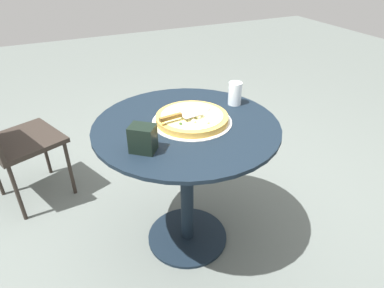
{
  "coord_description": "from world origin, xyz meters",
  "views": [
    {
      "loc": [
        -1.3,
        0.58,
        1.51
      ],
      "look_at": [
        0.01,
        -0.03,
        0.63
      ],
      "focal_mm": 31.65,
      "sensor_mm": 36.0,
      "label": 1
    }
  ],
  "objects_px": {
    "patio_table": "(187,159)",
    "drinking_cup": "(235,93)",
    "pizza_on_tray": "(192,118)",
    "napkin_dispenser": "(143,139)",
    "pizza_server": "(180,115)",
    "patio_chair_near": "(6,133)"
  },
  "relations": [
    {
      "from": "pizza_on_tray",
      "to": "drinking_cup",
      "type": "height_order",
      "value": "drinking_cup"
    },
    {
      "from": "pizza_server",
      "to": "patio_chair_near",
      "type": "relative_size",
      "value": 0.23
    },
    {
      "from": "pizza_on_tray",
      "to": "napkin_dispenser",
      "type": "xyz_separation_m",
      "value": [
        -0.15,
        0.29,
        0.04
      ]
    },
    {
      "from": "pizza_server",
      "to": "napkin_dispenser",
      "type": "height_order",
      "value": "napkin_dispenser"
    },
    {
      "from": "drinking_cup",
      "to": "napkin_dispenser",
      "type": "bearing_deg",
      "value": 112.3
    },
    {
      "from": "pizza_server",
      "to": "patio_chair_near",
      "type": "xyz_separation_m",
      "value": [
        0.78,
        0.81,
        -0.3
      ]
    },
    {
      "from": "napkin_dispenser",
      "to": "patio_chair_near",
      "type": "distance_m",
      "value": 1.12
    },
    {
      "from": "patio_table",
      "to": "patio_chair_near",
      "type": "distance_m",
      "value": 1.14
    },
    {
      "from": "pizza_on_tray",
      "to": "drinking_cup",
      "type": "xyz_separation_m",
      "value": [
        0.09,
        -0.29,
        0.04
      ]
    },
    {
      "from": "patio_table",
      "to": "drinking_cup",
      "type": "relative_size",
      "value": 7.46
    },
    {
      "from": "patio_chair_near",
      "to": "drinking_cup",
      "type": "bearing_deg",
      "value": -119.8
    },
    {
      "from": "pizza_on_tray",
      "to": "napkin_dispenser",
      "type": "relative_size",
      "value": 3.34
    },
    {
      "from": "patio_table",
      "to": "pizza_server",
      "type": "xyz_separation_m",
      "value": [
        -0.01,
        0.04,
        0.26
      ]
    },
    {
      "from": "patio_table",
      "to": "drinking_cup",
      "type": "height_order",
      "value": "drinking_cup"
    },
    {
      "from": "patio_table",
      "to": "napkin_dispenser",
      "type": "distance_m",
      "value": 0.39
    },
    {
      "from": "patio_table",
      "to": "drinking_cup",
      "type": "bearing_deg",
      "value": -73.0
    },
    {
      "from": "patio_table",
      "to": "pizza_on_tray",
      "type": "height_order",
      "value": "pizza_on_tray"
    },
    {
      "from": "napkin_dispenser",
      "to": "patio_chair_near",
      "type": "relative_size",
      "value": 0.13
    },
    {
      "from": "pizza_server",
      "to": "drinking_cup",
      "type": "height_order",
      "value": "drinking_cup"
    },
    {
      "from": "pizza_server",
      "to": "drinking_cup",
      "type": "distance_m",
      "value": 0.38
    },
    {
      "from": "patio_table",
      "to": "pizza_server",
      "type": "height_order",
      "value": "pizza_server"
    },
    {
      "from": "pizza_on_tray",
      "to": "patio_chair_near",
      "type": "height_order",
      "value": "patio_chair_near"
    }
  ]
}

